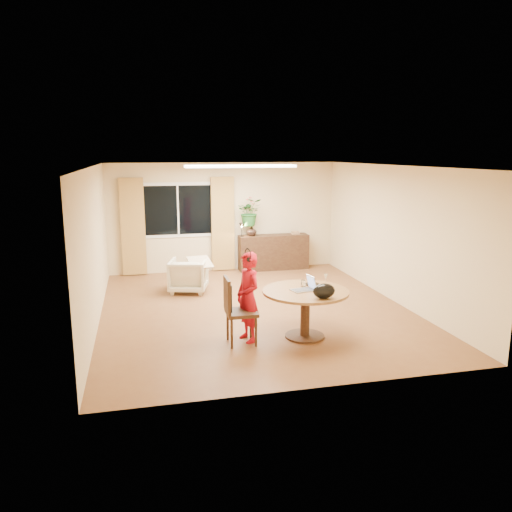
{
  "coord_description": "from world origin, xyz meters",
  "views": [
    {
      "loc": [
        -2.0,
        -8.59,
        2.84
      ],
      "look_at": [
        -0.02,
        -0.2,
        1.04
      ],
      "focal_mm": 35.0,
      "sensor_mm": 36.0,
      "label": 1
    }
  ],
  "objects_px": {
    "dining_chair": "(241,311)",
    "armchair": "(188,275)",
    "child": "(248,297)",
    "sideboard": "(273,252)",
    "dining_table": "(305,300)"
  },
  "relations": [
    {
      "from": "dining_table",
      "to": "armchair",
      "type": "height_order",
      "value": "dining_table"
    },
    {
      "from": "armchair",
      "to": "sideboard",
      "type": "distance_m",
      "value": 2.73
    },
    {
      "from": "dining_chair",
      "to": "armchair",
      "type": "relative_size",
      "value": 1.36
    },
    {
      "from": "dining_chair",
      "to": "child",
      "type": "distance_m",
      "value": 0.23
    },
    {
      "from": "child",
      "to": "armchair",
      "type": "xyz_separation_m",
      "value": [
        -0.61,
        2.95,
        -0.35
      ]
    },
    {
      "from": "child",
      "to": "sideboard",
      "type": "height_order",
      "value": "child"
    },
    {
      "from": "dining_chair",
      "to": "child",
      "type": "bearing_deg",
      "value": 36.97
    },
    {
      "from": "dining_chair",
      "to": "armchair",
      "type": "bearing_deg",
      "value": 99.66
    },
    {
      "from": "armchair",
      "to": "sideboard",
      "type": "bearing_deg",
      "value": -129.81
    },
    {
      "from": "child",
      "to": "sideboard",
      "type": "xyz_separation_m",
      "value": [
        1.63,
        4.52,
        -0.26
      ]
    },
    {
      "from": "child",
      "to": "armchair",
      "type": "distance_m",
      "value": 3.04
    },
    {
      "from": "child",
      "to": "armchair",
      "type": "bearing_deg",
      "value": 174.23
    },
    {
      "from": "sideboard",
      "to": "dining_table",
      "type": "bearing_deg",
      "value": -99.15
    },
    {
      "from": "dining_chair",
      "to": "sideboard",
      "type": "bearing_deg",
      "value": 69.67
    },
    {
      "from": "dining_chair",
      "to": "child",
      "type": "xyz_separation_m",
      "value": [
        0.12,
        0.09,
        0.18
      ]
    }
  ]
}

